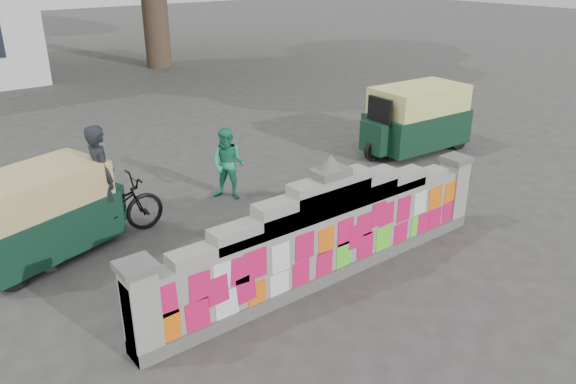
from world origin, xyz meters
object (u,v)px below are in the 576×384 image
at_px(pedestrian, 228,164).
at_px(rickshaw_left, 44,212).
at_px(cyclist_rider, 104,191).
at_px(rickshaw_right, 415,118).
at_px(cyclist_bike, 107,211).

distance_m(pedestrian, rickshaw_left, 3.63).
bearing_deg(pedestrian, rickshaw_left, -124.59).
bearing_deg(cyclist_rider, rickshaw_right, -89.86).
bearing_deg(rickshaw_right, cyclist_bike, 2.60).
relative_size(cyclist_rider, pedestrian, 1.24).
bearing_deg(cyclist_bike, rickshaw_right, -89.86).
distance_m(cyclist_rider, rickshaw_right, 7.98).
height_order(cyclist_bike, cyclist_rider, cyclist_rider).
bearing_deg(pedestrian, cyclist_bike, -122.06).
distance_m(cyclist_rider, rickshaw_left, 1.00).
bearing_deg(rickshaw_left, rickshaw_right, -18.76).
height_order(rickshaw_left, rickshaw_right, rickshaw_right).
height_order(cyclist_bike, pedestrian, pedestrian).
relative_size(cyclist_bike, rickshaw_left, 0.74).
bearing_deg(rickshaw_left, cyclist_bike, -21.92).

